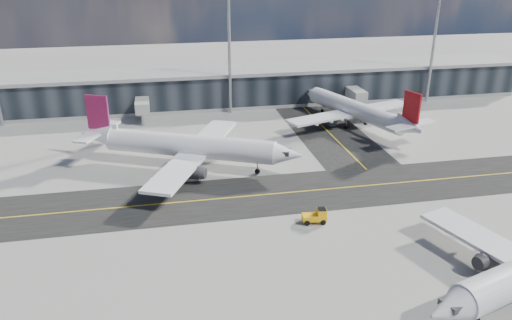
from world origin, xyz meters
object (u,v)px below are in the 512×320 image
(airliner_redtail, at_px, (356,110))
(baggage_tug, at_px, (317,216))
(service_van, at_px, (349,108))
(airliner_af, at_px, (187,146))

(airliner_redtail, distance_m, baggage_tug, 43.98)
(baggage_tug, distance_m, service_van, 55.27)
(airliner_redtail, relative_size, service_van, 6.56)
(airliner_af, xyz_separation_m, service_van, (39.99, 26.67, -3.15))
(baggage_tug, height_order, service_van, baggage_tug)
(airliner_af, distance_m, baggage_tug, 28.34)
(airliner_af, distance_m, airliner_redtail, 40.12)
(airliner_af, relative_size, service_van, 6.93)
(baggage_tug, bearing_deg, airliner_af, -137.96)
(airliner_af, xyz_separation_m, airliner_redtail, (37.03, 15.43, -0.29))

